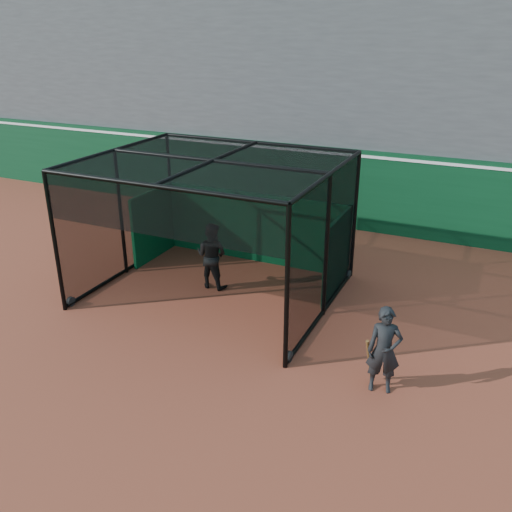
% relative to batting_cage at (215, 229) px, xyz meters
% --- Properties ---
extents(ground, '(120.00, 120.00, 0.00)m').
position_rel_batting_cage_xyz_m(ground, '(0.92, -2.63, -1.60)').
color(ground, brown).
rests_on(ground, ground).
extents(outfield_wall, '(50.00, 0.50, 2.50)m').
position_rel_batting_cage_xyz_m(outfield_wall, '(0.92, 5.87, -0.31)').
color(outfield_wall, '#0A391D').
rests_on(outfield_wall, ground).
extents(grandstand, '(50.00, 7.85, 8.95)m').
position_rel_batting_cage_xyz_m(grandstand, '(0.92, 9.64, 2.88)').
color(grandstand, '#4C4C4F').
rests_on(grandstand, ground).
extents(batting_cage, '(5.46, 4.59, 3.20)m').
position_rel_batting_cage_xyz_m(batting_cage, '(0.00, 0.00, 0.00)').
color(batting_cage, black).
rests_on(batting_cage, ground).
extents(batter, '(0.80, 0.63, 1.64)m').
position_rel_batting_cage_xyz_m(batter, '(-0.24, 0.20, -0.78)').
color(batter, black).
rests_on(batter, ground).
extents(on_deck_player, '(0.66, 0.52, 1.60)m').
position_rel_batting_cage_xyz_m(on_deck_player, '(4.46, -2.19, -0.80)').
color(on_deck_player, black).
rests_on(on_deck_player, ground).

